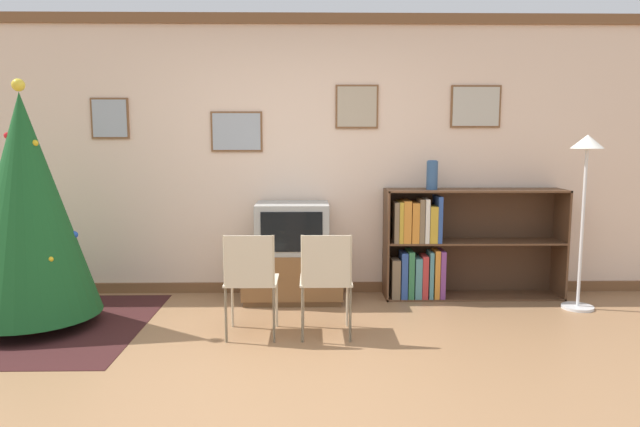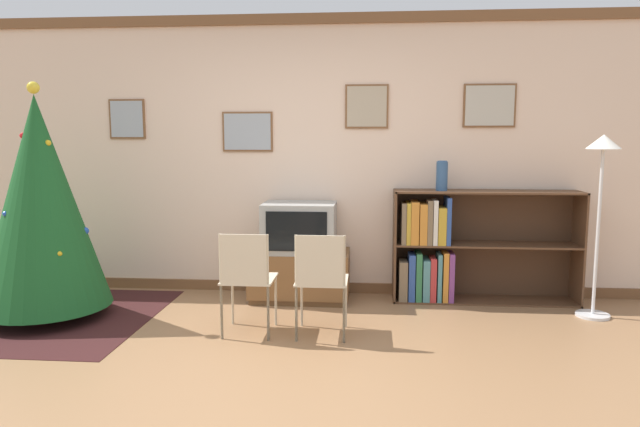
{
  "view_description": "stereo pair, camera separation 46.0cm",
  "coord_description": "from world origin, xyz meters",
  "px_view_note": "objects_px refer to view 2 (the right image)",
  "views": [
    {
      "loc": [
        0.2,
        -3.47,
        1.53
      ],
      "look_at": [
        0.27,
        1.16,
        0.92
      ],
      "focal_mm": 32.0,
      "sensor_mm": 36.0,
      "label": 1
    },
    {
      "loc": [
        0.66,
        -3.45,
        1.53
      ],
      "look_at": [
        0.27,
        1.16,
        0.92
      ],
      "focal_mm": 32.0,
      "sensor_mm": 36.0,
      "label": 2
    }
  ],
  "objects_px": {
    "folding_chair_left": "(247,276)",
    "folding_chair_right": "(321,278)",
    "vase": "(442,175)",
    "bookshelf": "(452,248)",
    "standing_lamp": "(601,178)",
    "christmas_tree": "(41,203)",
    "tv_console": "(300,275)",
    "television": "(300,227)"
  },
  "relations": [
    {
      "from": "folding_chair_left",
      "to": "folding_chair_right",
      "type": "xyz_separation_m",
      "value": [
        0.57,
        0.0,
        0.0
      ]
    },
    {
      "from": "folding_chair_left",
      "to": "vase",
      "type": "xyz_separation_m",
      "value": [
        1.61,
        1.12,
        0.72
      ]
    },
    {
      "from": "bookshelf",
      "to": "standing_lamp",
      "type": "distance_m",
      "value": 1.41
    },
    {
      "from": "christmas_tree",
      "to": "vase",
      "type": "distance_m",
      "value": 3.51
    },
    {
      "from": "christmas_tree",
      "to": "tv_console",
      "type": "xyz_separation_m",
      "value": [
        2.09,
        0.74,
        -0.76
      ]
    },
    {
      "from": "bookshelf",
      "to": "vase",
      "type": "distance_m",
      "value": 0.69
    },
    {
      "from": "tv_console",
      "to": "television",
      "type": "relative_size",
      "value": 1.38
    },
    {
      "from": "folding_chair_left",
      "to": "folding_chair_right",
      "type": "height_order",
      "value": "same"
    },
    {
      "from": "christmas_tree",
      "to": "tv_console",
      "type": "bearing_deg",
      "value": 19.55
    },
    {
      "from": "television",
      "to": "bookshelf",
      "type": "relative_size",
      "value": 0.39
    },
    {
      "from": "tv_console",
      "to": "folding_chair_left",
      "type": "distance_m",
      "value": 1.11
    },
    {
      "from": "christmas_tree",
      "to": "television",
      "type": "relative_size",
      "value": 2.94
    },
    {
      "from": "television",
      "to": "standing_lamp",
      "type": "distance_m",
      "value": 2.65
    },
    {
      "from": "television",
      "to": "standing_lamp",
      "type": "height_order",
      "value": "standing_lamp"
    },
    {
      "from": "tv_console",
      "to": "vase",
      "type": "bearing_deg",
      "value": 3.29
    },
    {
      "from": "folding_chair_left",
      "to": "folding_chair_right",
      "type": "distance_m",
      "value": 0.57
    },
    {
      "from": "bookshelf",
      "to": "television",
      "type": "bearing_deg",
      "value": -176.47
    },
    {
      "from": "tv_console",
      "to": "folding_chair_right",
      "type": "xyz_separation_m",
      "value": [
        0.29,
        -1.04,
        0.24
      ]
    },
    {
      "from": "tv_console",
      "to": "standing_lamp",
      "type": "xyz_separation_m",
      "value": [
        2.59,
        -0.32,
        0.96
      ]
    },
    {
      "from": "television",
      "to": "folding_chair_right",
      "type": "height_order",
      "value": "television"
    },
    {
      "from": "tv_console",
      "to": "bookshelf",
      "type": "relative_size",
      "value": 0.55
    },
    {
      "from": "folding_chair_right",
      "to": "standing_lamp",
      "type": "relative_size",
      "value": 0.53
    },
    {
      "from": "folding_chair_left",
      "to": "standing_lamp",
      "type": "relative_size",
      "value": 0.53
    },
    {
      "from": "television",
      "to": "vase",
      "type": "bearing_deg",
      "value": 3.4
    },
    {
      "from": "folding_chair_left",
      "to": "bookshelf",
      "type": "relative_size",
      "value": 0.48
    },
    {
      "from": "tv_console",
      "to": "folding_chair_left",
      "type": "height_order",
      "value": "folding_chair_left"
    },
    {
      "from": "folding_chair_left",
      "to": "vase",
      "type": "bearing_deg",
      "value": 34.83
    },
    {
      "from": "christmas_tree",
      "to": "folding_chair_left",
      "type": "relative_size",
      "value": 2.42
    },
    {
      "from": "television",
      "to": "vase",
      "type": "relative_size",
      "value": 2.44
    },
    {
      "from": "folding_chair_left",
      "to": "bookshelf",
      "type": "distance_m",
      "value": 2.06
    },
    {
      "from": "television",
      "to": "folding_chair_right",
      "type": "relative_size",
      "value": 0.82
    },
    {
      "from": "folding_chair_right",
      "to": "bookshelf",
      "type": "xyz_separation_m",
      "value": [
        1.14,
        1.13,
        0.03
      ]
    },
    {
      "from": "christmas_tree",
      "to": "standing_lamp",
      "type": "relative_size",
      "value": 1.27
    },
    {
      "from": "television",
      "to": "folding_chair_left",
      "type": "relative_size",
      "value": 0.82
    },
    {
      "from": "folding_chair_left",
      "to": "standing_lamp",
      "type": "distance_m",
      "value": 3.05
    },
    {
      "from": "christmas_tree",
      "to": "standing_lamp",
      "type": "height_order",
      "value": "christmas_tree"
    },
    {
      "from": "bookshelf",
      "to": "standing_lamp",
      "type": "height_order",
      "value": "standing_lamp"
    },
    {
      "from": "christmas_tree",
      "to": "folding_chair_right",
      "type": "height_order",
      "value": "christmas_tree"
    },
    {
      "from": "christmas_tree",
      "to": "folding_chair_left",
      "type": "height_order",
      "value": "christmas_tree"
    },
    {
      "from": "folding_chair_right",
      "to": "standing_lamp",
      "type": "xyz_separation_m",
      "value": [
        2.3,
        0.72,
        0.73
      ]
    },
    {
      "from": "television",
      "to": "standing_lamp",
      "type": "relative_size",
      "value": 0.43
    },
    {
      "from": "television",
      "to": "standing_lamp",
      "type": "xyz_separation_m",
      "value": [
        2.59,
        -0.32,
        0.5
      ]
    }
  ]
}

